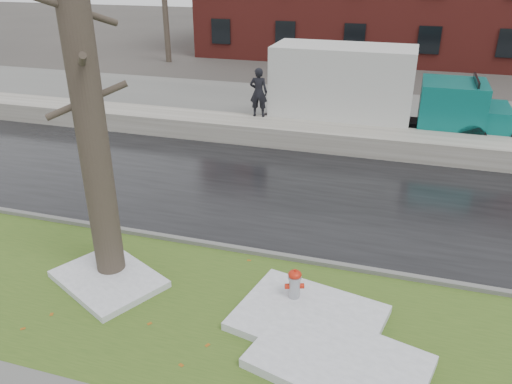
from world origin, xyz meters
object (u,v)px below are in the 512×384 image
(fire_hydrant, at_px, (294,285))
(tree, at_px, (88,104))
(worker, at_px, (259,92))
(box_truck, at_px, (370,90))

(fire_hydrant, distance_m, tree, 5.19)
(tree, xyz_separation_m, worker, (0.32, 9.94, -2.09))
(box_truck, height_order, worker, box_truck)
(worker, bearing_deg, box_truck, -169.79)
(fire_hydrant, height_order, worker, worker)
(tree, relative_size, worker, 4.02)
(tree, height_order, box_truck, tree)
(fire_hydrant, height_order, box_truck, box_truck)
(box_truck, relative_size, worker, 5.42)
(tree, relative_size, box_truck, 0.74)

